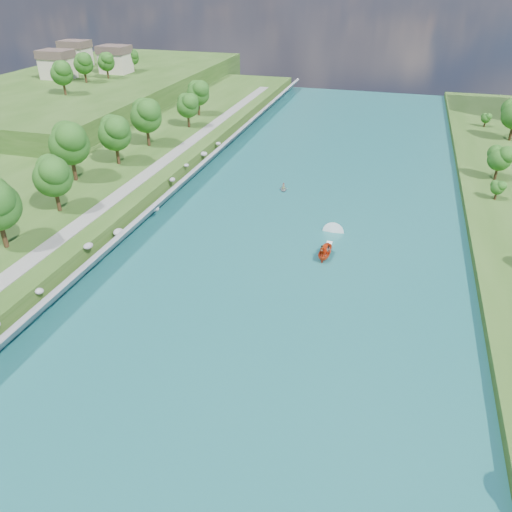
% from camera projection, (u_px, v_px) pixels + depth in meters
% --- Properties ---
extents(ground, '(260.00, 260.00, 0.00)m').
position_uv_depth(ground, '(260.00, 310.00, 64.97)').
color(ground, '#2D5119').
rests_on(ground, ground).
extents(river_water, '(55.00, 240.00, 0.10)m').
position_uv_depth(river_water, '(293.00, 240.00, 81.59)').
color(river_water, '#175759').
rests_on(river_water, ground).
extents(berm_west, '(45.00, 240.00, 3.50)m').
position_uv_depth(berm_west, '(31.00, 197.00, 92.85)').
color(berm_west, '#2D5119').
rests_on(berm_west, ground).
extents(ridge_west, '(60.00, 120.00, 9.00)m').
position_uv_depth(ridge_west, '(96.00, 90.00, 161.77)').
color(ridge_west, '#2D5119').
rests_on(ridge_west, ground).
extents(riprap_bank, '(3.80, 236.00, 4.27)m').
position_uv_depth(riprap_bank, '(147.00, 214.00, 86.23)').
color(riprap_bank, slate).
rests_on(riprap_bank, ground).
extents(riverside_path, '(3.00, 200.00, 0.10)m').
position_uv_depth(riverside_path, '(114.00, 199.00, 87.72)').
color(riverside_path, gray).
rests_on(riverside_path, berm_west).
extents(ridge_houses, '(29.50, 29.50, 8.40)m').
position_uv_depth(ridge_houses, '(83.00, 58.00, 163.03)').
color(ridge_houses, beige).
rests_on(ridge_houses, ridge_west).
extents(trees_west, '(14.02, 148.80, 13.22)m').
position_uv_depth(trees_west, '(6.00, 193.00, 74.98)').
color(trees_west, '#1F4A13').
rests_on(trees_west, berm_west).
extents(trees_ridge, '(10.22, 43.89, 10.46)m').
position_uv_depth(trees_ridge, '(90.00, 66.00, 146.47)').
color(trees_ridge, '#1F4A13').
rests_on(trees_ridge, ridge_west).
extents(motorboat, '(3.60, 19.11, 2.24)m').
position_uv_depth(motorboat, '(326.00, 249.00, 77.30)').
color(motorboat, red).
rests_on(motorboat, river_water).
extents(raft, '(2.28, 2.81, 1.51)m').
position_uv_depth(raft, '(283.00, 189.00, 99.92)').
color(raft, gray).
rests_on(raft, river_water).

